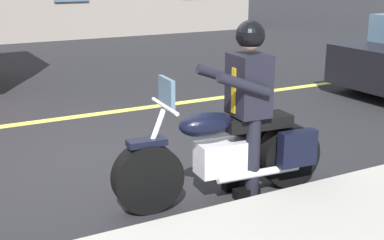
# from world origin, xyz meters

# --- Properties ---
(ground_plane) EXTENTS (80.00, 80.00, 0.00)m
(ground_plane) POSITION_xyz_m (0.00, 0.00, 0.00)
(ground_plane) COLOR black
(lane_center_stripe) EXTENTS (60.00, 0.16, 0.01)m
(lane_center_stripe) POSITION_xyz_m (0.00, -2.00, 0.01)
(lane_center_stripe) COLOR #E5DB4C
(lane_center_stripe) RESTS_ON ground_plane
(motorcycle_main) EXTENTS (2.22, 0.71, 1.26)m
(motorcycle_main) POSITION_xyz_m (-0.62, 1.60, 0.45)
(motorcycle_main) COLOR black
(motorcycle_main) RESTS_ON ground_plane
(rider_main) EXTENTS (0.65, 0.58, 1.74)m
(rider_main) POSITION_xyz_m (-0.81, 1.61, 1.04)
(rider_main) COLOR black
(rider_main) RESTS_ON ground_plane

